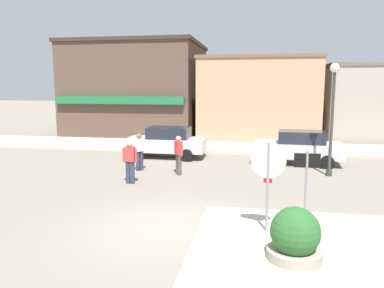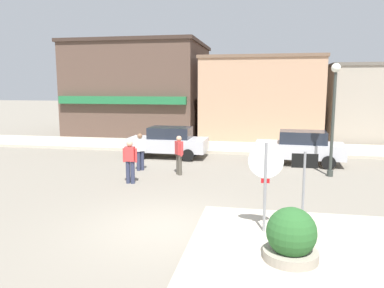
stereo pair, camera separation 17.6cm
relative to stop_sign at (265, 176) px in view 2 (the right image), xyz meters
name	(u,v)px [view 2 (the right image)]	position (x,y,z in m)	size (l,w,h in m)	color
ground_plane	(164,228)	(-2.50, 0.10, -1.52)	(160.00, 160.00, 0.00)	gray
sidewalk_corner	(338,254)	(1.55, -0.79, -1.44)	(6.40, 4.80, 0.15)	#B7AD99
kerb_far	(220,147)	(-2.50, 12.94, -1.44)	(80.00, 4.00, 0.15)	#B7AD99
stop_sign	(265,176)	(0.00, 0.00, 0.00)	(0.82, 0.07, 2.30)	gray
one_way_sign	(304,184)	(0.89, 0.12, -0.19)	(0.60, 0.06, 2.10)	gray
planter	(291,240)	(0.52, -1.42, -0.96)	(1.10, 1.10, 1.23)	gray
lamp_post	(334,103)	(2.64, 6.79, 1.44)	(0.36, 0.36, 4.54)	#333833
parked_car_nearest	(168,142)	(-4.80, 9.55, -0.71)	(4.02, 1.91, 1.56)	#B7B7BC
parked_car_second	(300,147)	(1.64, 9.04, -0.71)	(4.10, 2.07, 1.56)	#B7B7BC
pedestrian_crossing_near	(130,161)	(-4.90, 4.22, -0.65)	(0.55, 0.22, 1.61)	#2D334C
pedestrian_crossing_far	(179,154)	(-3.42, 5.92, -0.65)	(0.40, 0.49, 1.61)	#4C473D
pedestrian_kerb_side	(140,151)	(-5.24, 6.39, -0.65)	(0.45, 0.45, 1.61)	#2D334C
building_corner_shop	(141,89)	(-9.33, 19.09, 1.89)	(9.55, 8.79, 6.80)	brown
building_storefront_left_near	(260,98)	(-0.29, 18.60, 1.26)	(7.91, 7.98, 5.54)	tan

